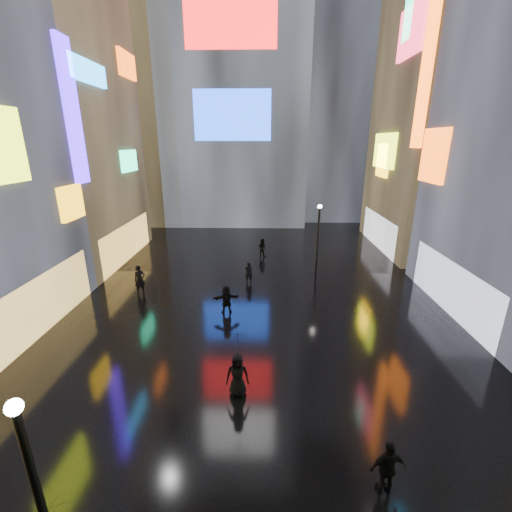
{
  "coord_description": "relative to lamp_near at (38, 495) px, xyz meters",
  "views": [
    {
      "loc": [
        0.29,
        -1.19,
        9.42
      ],
      "look_at": [
        0.0,
        12.0,
        5.0
      ],
      "focal_mm": 24.0,
      "sensor_mm": 36.0,
      "label": 1
    }
  ],
  "objects": [
    {
      "name": "pedestrian_5",
      "position": [
        2.22,
        13.02,
        -2.1
      ],
      "size": [
        1.63,
        0.82,
        1.68
      ],
      "primitive_type": "imported",
      "rotation": [
        0.0,
        0.0,
        3.36
      ],
      "color": "black",
      "rests_on": "ground"
    },
    {
      "name": "tower_flank_right",
      "position": [
        13.02,
        42.5,
        14.06
      ],
      "size": [
        12.0,
        12.0,
        34.0
      ],
      "primitive_type": "cube",
      "color": "black",
      "rests_on": "ground"
    },
    {
      "name": "tower_main",
      "position": [
        1.02,
        40.47,
        18.06
      ],
      "size": [
        16.0,
        14.2,
        42.0
      ],
      "color": "black",
      "rests_on": "ground"
    },
    {
      "name": "pedestrian_6",
      "position": [
        -3.63,
        15.52,
        -1.98
      ],
      "size": [
        0.84,
        0.79,
        1.93
      ],
      "primitive_type": "imported",
      "rotation": [
        0.0,
        0.0,
        0.64
      ],
      "color": "black",
      "rests_on": "ground"
    },
    {
      "name": "pedestrian_4",
      "position": [
        3.35,
        6.29,
        -2.04
      ],
      "size": [
        0.9,
        0.6,
        1.81
      ],
      "primitive_type": "imported",
      "rotation": [
        0.0,
        0.0,
        0.03
      ],
      "color": "black",
      "rests_on": "ground"
    },
    {
      "name": "lamp_far",
      "position": [
        8.32,
        19.56,
        0.0
      ],
      "size": [
        0.3,
        0.3,
        5.2
      ],
      "color": "black",
      "rests_on": "ground"
    },
    {
      "name": "lamp_near",
      "position": [
        0.0,
        0.0,
        0.0
      ],
      "size": [
        0.3,
        0.3,
        5.2
      ],
      "color": "black",
      "rests_on": "ground"
    },
    {
      "name": "pedestrian_7",
      "position": [
        4.22,
        23.42,
        -2.16
      ],
      "size": [
        0.96,
        0.9,
        1.56
      ],
      "primitive_type": "imported",
      "rotation": [
        0.0,
        0.0,
        2.6
      ],
      "color": "black",
      "rests_on": "ground"
    },
    {
      "name": "building_left_far",
      "position": [
        -11.96,
        22.5,
        8.04
      ],
      "size": [
        10.28,
        12.0,
        22.0
      ],
      "color": "black",
      "rests_on": "ground"
    },
    {
      "name": "tower_flank_left",
      "position": [
        -9.98,
        38.5,
        10.06
      ],
      "size": [
        10.0,
        10.0,
        26.0
      ],
      "primitive_type": "cube",
      "color": "black",
      "rests_on": "ground"
    },
    {
      "name": "ground",
      "position": [
        4.02,
        16.5,
        -2.94
      ],
      "size": [
        140.0,
        140.0,
        0.0
      ],
      "primitive_type": "plane",
      "color": "black",
      "rests_on": "ground"
    },
    {
      "name": "umbrella_2",
      "position": [
        3.35,
        6.29,
        -0.66
      ],
      "size": [
        1.38,
        1.37,
        0.95
      ],
      "primitive_type": "imported",
      "rotation": [
        0.0,
        0.0,
        5.12
      ],
      "color": "black",
      "rests_on": "pedestrian_4"
    },
    {
      "name": "pedestrian_8",
      "position": [
        3.3,
        17.52,
        -2.18
      ],
      "size": [
        0.62,
        0.47,
        1.53
      ],
      "primitive_type": "imported",
      "rotation": [
        0.0,
        0.0,
        3.35
      ],
      "color": "black",
      "rests_on": "ground"
    },
    {
      "name": "pedestrian_3",
      "position": [
        7.8,
        2.48,
        -2.08
      ],
      "size": [
        1.06,
        0.56,
        1.73
      ],
      "primitive_type": "imported",
      "rotation": [
        0.0,
        0.0,
        3.29
      ],
      "color": "black",
      "rests_on": "ground"
    },
    {
      "name": "building_right_far",
      "position": [
        19.99,
        26.5,
        11.03
      ],
      "size": [
        10.28,
        12.0,
        28.0
      ],
      "color": "black",
      "rests_on": "ground"
    }
  ]
}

